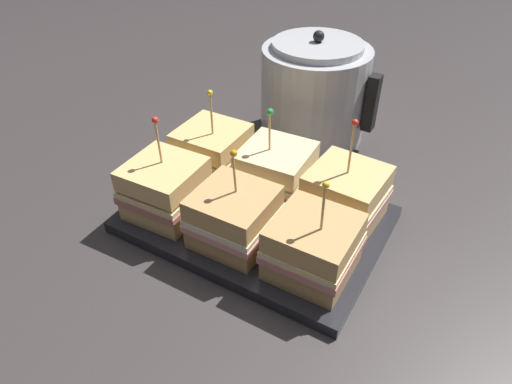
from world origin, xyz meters
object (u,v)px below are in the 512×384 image
object	(u,v)px
sandwich_front_left	(165,189)
sandwich_front_right	(313,247)
sandwich_front_center	(234,217)
serving_platter	(256,219)
sandwich_back_right	(345,196)
kettle_steel	(314,92)
sandwich_back_left	(212,152)
sandwich_back_center	(274,172)

from	to	relation	value
sandwich_front_left	sandwich_front_right	xyz separation A→B (m)	(0.24, 0.00, -0.00)
sandwich_front_center	serving_platter	bearing A→B (deg)	89.48
sandwich_front_left	sandwich_back_right	xyz separation A→B (m)	(0.23, 0.12, 0.00)
sandwich_back_right	kettle_steel	xyz separation A→B (m)	(-0.16, 0.23, 0.03)
sandwich_front_left	sandwich_front_right	world-z (taller)	sandwich_front_left
sandwich_front_center	sandwich_front_right	size ratio (longest dim) A/B	0.97
serving_platter	sandwich_back_left	xyz separation A→B (m)	(-0.12, 0.06, 0.05)
serving_platter	sandwich_front_left	size ratio (longest dim) A/B	2.37
sandwich_front_right	sandwich_back_center	bearing A→B (deg)	135.59
sandwich_front_center	sandwich_front_left	bearing A→B (deg)	179.73
sandwich_front_left	sandwich_back_center	bearing A→B (deg)	45.23
sandwich_front_center	sandwich_back_center	world-z (taller)	sandwich_back_center
sandwich_front_center	kettle_steel	world-z (taller)	kettle_steel
sandwich_front_left	sandwich_front_center	world-z (taller)	sandwich_front_left
sandwich_front_left	sandwich_front_center	distance (m)	0.12
sandwich_back_left	sandwich_back_right	size ratio (longest dim) A/B	0.94
serving_platter	sandwich_front_center	size ratio (longest dim) A/B	2.55
sandwich_front_center	kettle_steel	xyz separation A→B (m)	(-0.04, 0.35, 0.03)
sandwich_front_left	sandwich_back_right	bearing A→B (deg)	26.71
sandwich_front_center	sandwich_front_right	bearing A→B (deg)	1.00
sandwich_front_right	sandwich_back_left	distance (m)	0.26
sandwich_back_left	sandwich_back_center	size ratio (longest dim) A/B	1.04
sandwich_front_center	sandwich_back_left	world-z (taller)	sandwich_back_left
sandwich_back_left	sandwich_back_center	bearing A→B (deg)	0.64
sandwich_front_right	sandwich_back_left	bearing A→B (deg)	153.71
sandwich_front_right	sandwich_front_center	bearing A→B (deg)	-179.00
sandwich_front_right	kettle_steel	size ratio (longest dim) A/B	0.68
serving_platter	sandwich_front_left	world-z (taller)	sandwich_front_left
sandwich_back_right	sandwich_front_left	bearing A→B (deg)	-153.29
sandwich_back_right	kettle_steel	bearing A→B (deg)	124.24
sandwich_front_left	sandwich_back_right	size ratio (longest dim) A/B	0.94
sandwich_front_right	sandwich_back_left	xyz separation A→B (m)	(-0.23, 0.12, 0.00)
sandwich_back_left	sandwich_back_right	distance (m)	0.23
kettle_steel	sandwich_front_center	bearing A→B (deg)	-83.12
sandwich_front_left	sandwich_back_left	xyz separation A→B (m)	(0.00, 0.12, 0.00)
sandwich_front_center	sandwich_front_right	xyz separation A→B (m)	(0.12, 0.00, -0.00)
sandwich_front_left	kettle_steel	world-z (taller)	kettle_steel
serving_platter	sandwich_back_left	distance (m)	0.14
sandwich_back_center	sandwich_front_right	bearing A→B (deg)	-44.41
sandwich_front_left	sandwich_back_center	xyz separation A→B (m)	(0.12, 0.12, 0.00)
sandwich_front_left	sandwich_front_center	size ratio (longest dim) A/B	1.08
sandwich_front_right	sandwich_back_right	distance (m)	0.12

